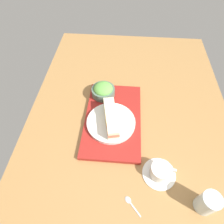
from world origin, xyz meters
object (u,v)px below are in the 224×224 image
salad_bowl (103,90)px  drinking_glass (207,203)px  sandwich_middle (111,118)px  teaspoon (130,202)px  sandwich_far (113,129)px  coffee_cup (160,172)px  sandwich_near (109,108)px  sandwich_plate (111,122)px

salad_bowl → drinking_glass: 65.81cm
sandwich_middle → teaspoon: bearing=16.3°
sandwich_middle → sandwich_far: (5.80, 1.22, 0.01)cm
salad_bowl → drinking_glass: drinking_glass is taller
coffee_cup → sandwich_far: bearing=-128.4°
sandwich_near → sandwich_middle: 5.93cm
drinking_glass → teaspoon: 26.97cm
sandwich_plate → drinking_glass: 48.69cm
salad_bowl → drinking_glass: (50.76, 41.89, -0.04)cm
sandwich_far → salad_bowl: (-24.16, -6.83, -1.34)cm
sandwich_middle → salad_bowl: bearing=-163.0°
sandwich_far → sandwich_middle: bearing=-168.1°
sandwich_near → teaspoon: 41.03cm
coffee_cup → salad_bowl: bearing=-146.1°
sandwich_far → teaspoon: sandwich_far is taller
sandwich_near → salad_bowl: bearing=-160.7°
sandwich_near → sandwich_middle: (5.80, 1.22, -0.28)cm
sandwich_near → sandwich_far: bearing=11.9°
sandwich_middle → sandwich_far: size_ratio=1.07×
sandwich_near → salad_bowl: (-12.56, -4.39, -1.61)cm
sandwich_middle → coffee_cup: sandwich_middle is taller
salad_bowl → coffee_cup: size_ratio=0.90×
sandwich_plate → sandwich_near: sandwich_near is taller
sandwich_plate → coffee_cup: 30.42cm
sandwich_middle → drinking_glass: 48.66cm
sandwich_middle → drinking_glass: (32.40, 36.28, -1.37)cm
sandwich_plate → sandwich_middle: bearing=0.0°
sandwich_plate → sandwich_middle: (0.00, 0.00, 3.46)cm
salad_bowl → drinking_glass: bearing=39.5°
sandwich_far → drinking_glass: drinking_glass is taller
drinking_glass → sandwich_near: bearing=-135.5°
coffee_cup → drinking_glass: bearing=54.5°
drinking_glass → teaspoon: bearing=-88.2°
sandwich_near → coffee_cup: 35.78cm
sandwich_near → coffee_cup: sandwich_near is taller
drinking_glass → salad_bowl: bearing=-140.5°
sandwich_plate → sandwich_middle: size_ratio=2.50×
drinking_glass → sandwich_middle: bearing=-131.8°
drinking_glass → teaspoon: drinking_glass is taller
sandwich_middle → coffee_cup: bearing=44.5°
sandwich_far → coffee_cup: sandwich_far is taller
sandwich_plate → drinking_glass: size_ratio=2.30×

